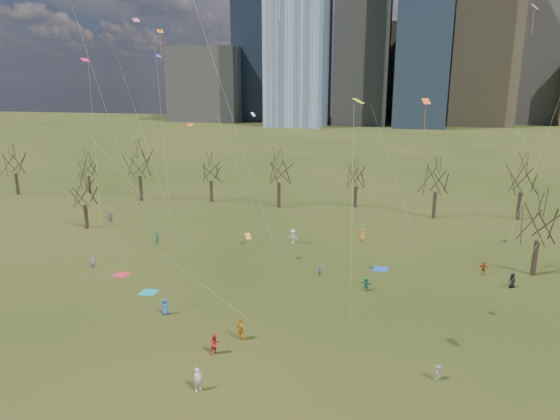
% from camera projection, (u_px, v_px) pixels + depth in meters
% --- Properties ---
extents(ground, '(500.00, 500.00, 0.00)m').
position_uv_depth(ground, '(246.00, 326.00, 41.64)').
color(ground, black).
rests_on(ground, ground).
extents(downtown_skyline, '(212.50, 78.00, 118.00)m').
position_uv_depth(downtown_skyline, '(377.00, 38.00, 230.51)').
color(downtown_skyline, slate).
rests_on(downtown_skyline, ground).
extents(bare_tree_row, '(113.04, 29.80, 9.50)m').
position_uv_depth(bare_tree_row, '(319.00, 175.00, 75.13)').
color(bare_tree_row, black).
rests_on(bare_tree_row, ground).
extents(blanket_teal, '(1.60, 1.50, 0.03)m').
position_uv_depth(blanket_teal, '(149.00, 292.00, 48.22)').
color(blanket_teal, teal).
rests_on(blanket_teal, ground).
extents(blanket_navy, '(1.60, 1.50, 0.03)m').
position_uv_depth(blanket_navy, '(380.00, 269.00, 54.19)').
color(blanket_navy, '#2247A0').
rests_on(blanket_navy, ground).
extents(blanket_crimson, '(1.60, 1.50, 0.03)m').
position_uv_depth(blanket_crimson, '(121.00, 275.00, 52.66)').
color(blanket_crimson, '#B62436').
rests_on(blanket_crimson, ground).
extents(person_0, '(0.74, 0.51, 1.43)m').
position_uv_depth(person_0, '(165.00, 307.00, 43.54)').
color(person_0, '#2955B2').
rests_on(person_0, ground).
extents(person_1, '(0.68, 0.72, 1.66)m').
position_uv_depth(person_1, '(198.00, 379.00, 32.74)').
color(person_1, silver).
rests_on(person_1, ground).
extents(person_2, '(0.99, 1.01, 1.65)m').
position_uv_depth(person_2, '(215.00, 344.00, 37.13)').
color(person_2, red).
rests_on(person_2, ground).
extents(person_3, '(0.58, 0.82, 1.15)m').
position_uv_depth(person_3, '(438.00, 372.00, 33.98)').
color(person_3, slate).
rests_on(person_3, ground).
extents(person_4, '(1.07, 1.02, 1.78)m').
position_uv_depth(person_4, '(241.00, 329.00, 39.23)').
color(person_4, orange).
rests_on(person_4, ground).
extents(person_5, '(1.32, 0.74, 1.36)m').
position_uv_depth(person_5, '(366.00, 284.00, 48.47)').
color(person_5, '#197452').
rests_on(person_5, ground).
extents(person_6, '(0.88, 0.77, 1.51)m').
position_uv_depth(person_6, '(512.00, 281.00, 49.16)').
color(person_6, black).
rests_on(person_6, ground).
extents(person_7, '(0.54, 0.61, 1.39)m').
position_uv_depth(person_7, '(93.00, 262.00, 54.37)').
color(person_7, '#9752A4').
rests_on(person_7, ground).
extents(person_8, '(0.60, 0.60, 0.98)m').
position_uv_depth(person_8, '(320.00, 271.00, 52.24)').
color(person_8, '#2563A3').
rests_on(person_8, ground).
extents(person_9, '(1.33, 1.01, 1.83)m').
position_uv_depth(person_9, '(293.00, 236.00, 62.59)').
color(person_9, beige).
rests_on(person_9, ground).
extents(person_10, '(0.89, 0.45, 1.47)m').
position_uv_depth(person_10, '(483.00, 269.00, 52.38)').
color(person_10, '#A32E17').
rests_on(person_10, ground).
extents(person_11, '(1.49, 1.09, 1.56)m').
position_uv_depth(person_11, '(110.00, 217.00, 72.23)').
color(person_11, slate).
rests_on(person_11, ground).
extents(person_12, '(0.54, 0.78, 1.52)m').
position_uv_depth(person_12, '(363.00, 235.00, 63.88)').
color(person_12, orange).
rests_on(person_12, ground).
extents(person_13, '(0.70, 0.79, 1.81)m').
position_uv_depth(person_13, '(157.00, 237.00, 62.27)').
color(person_13, '#176A4E').
rests_on(person_13, ground).
extents(kites_airborne, '(53.40, 44.04, 26.45)m').
position_uv_depth(kites_airborne, '(282.00, 147.00, 50.64)').
color(kites_airborne, '#FF5515').
rests_on(kites_airborne, ground).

